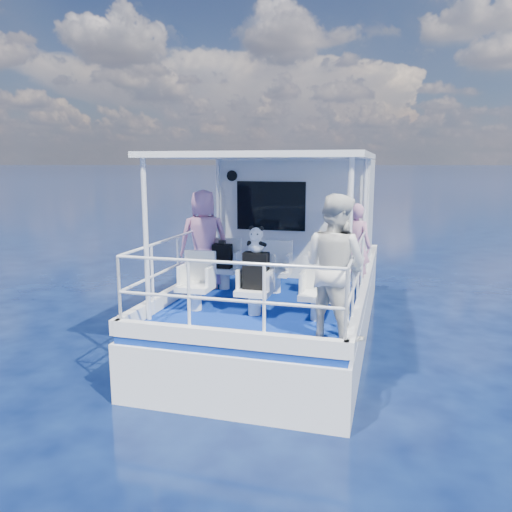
{
  "coord_description": "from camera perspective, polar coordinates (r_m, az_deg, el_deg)",
  "views": [
    {
      "loc": [
        1.85,
        -7.7,
        3.03
      ],
      "look_at": [
        -0.17,
        -0.4,
        1.62
      ],
      "focal_mm": 35.0,
      "sensor_mm": 36.0,
      "label": 1
    }
  ],
  "objects": [
    {
      "name": "panda",
      "position": [
        6.93,
        0.04,
        1.9
      ],
      "size": [
        0.24,
        0.2,
        0.37
      ],
      "primitive_type": null,
      "color": "white",
      "rests_on": "backpack_center"
    },
    {
      "name": "cabin",
      "position": [
        10.22,
        4.97,
        4.73
      ],
      "size": [
        2.85,
        2.0,
        2.2
      ],
      "primitive_type": "cube",
      "color": "white",
      "rests_on": "deck"
    },
    {
      "name": "seat_stbd_aft",
      "position": [
        6.95,
        7.02,
        -5.73
      ],
      "size": [
        0.48,
        0.46,
        0.38
      ],
      "primitive_type": "cube",
      "color": "white",
      "rests_on": "deck"
    },
    {
      "name": "seat_center_fwd",
      "position": [
        8.34,
        2.22,
        -2.89
      ],
      "size": [
        0.48,
        0.46,
        0.38
      ],
      "primitive_type": "cube",
      "color": "white",
      "rests_on": "deck"
    },
    {
      "name": "seat_port_aft",
      "position": [
        7.41,
        -6.93,
        -4.69
      ],
      "size": [
        0.48,
        0.46,
        0.38
      ],
      "primitive_type": "cube",
      "color": "white",
      "rests_on": "deck"
    },
    {
      "name": "canopy",
      "position": [
        7.73,
        1.64,
        11.37
      ],
      "size": [
        3.0,
        3.2,
        0.08
      ],
      "primitive_type": "cube",
      "color": "white",
      "rests_on": "cabin"
    },
    {
      "name": "hull",
      "position": [
        9.4,
        3.3,
        -8.27
      ],
      "size": [
        3.0,
        7.0,
        1.6
      ],
      "primitive_type": "cube",
      "color": "white",
      "rests_on": "ground"
    },
    {
      "name": "canopy_posts",
      "position": [
        7.75,
        1.5,
        2.92
      ],
      "size": [
        2.77,
        2.97,
        2.2
      ],
      "color": "white",
      "rests_on": "deck"
    },
    {
      "name": "backpack_center",
      "position": [
        7.02,
        -0.0,
        -1.69
      ],
      "size": [
        0.35,
        0.2,
        0.52
      ],
      "primitive_type": "cube",
      "color": "black",
      "rests_on": "seat_center_aft"
    },
    {
      "name": "passenger_port_fwd",
      "position": [
        8.56,
        -5.97,
        1.9
      ],
      "size": [
        0.76,
        0.66,
        1.7
      ],
      "primitive_type": "imported",
      "rotation": [
        0.0,
        0.0,
        3.54
      ],
      "color": "pink",
      "rests_on": "deck"
    },
    {
      "name": "compact_camera",
      "position": [
        8.42,
        -3.91,
        1.58
      ],
      "size": [
        0.11,
        0.07,
        0.07
      ],
      "primitive_type": "cube",
      "color": "black",
      "rests_on": "backpack_port"
    },
    {
      "name": "passenger_stbd_aft",
      "position": [
        6.14,
        8.98,
        -1.23
      ],
      "size": [
        1.08,
        1.01,
        1.78
      ],
      "primitive_type": "imported",
      "rotation": [
        0.0,
        0.0,
        2.62
      ],
      "color": "silver",
      "rests_on": "deck"
    },
    {
      "name": "deck",
      "position": [
        9.16,
        3.36,
        -3.23
      ],
      "size": [
        2.9,
        6.9,
        0.1
      ],
      "primitive_type": "cube",
      "color": "navy",
      "rests_on": "hull"
    },
    {
      "name": "seat_stbd_fwd",
      "position": [
        8.19,
        8.37,
        -3.25
      ],
      "size": [
        0.48,
        0.46,
        0.38
      ],
      "primitive_type": "cube",
      "color": "white",
      "rests_on": "deck"
    },
    {
      "name": "railings",
      "position": [
        7.54,
        0.89,
        -1.92
      ],
      "size": [
        2.84,
        3.59,
        1.0
      ],
      "primitive_type": null,
      "color": "white",
      "rests_on": "deck"
    },
    {
      "name": "seat_center_aft",
      "position": [
        7.12,
        -0.19,
        -5.23
      ],
      "size": [
        0.48,
        0.46,
        0.38
      ],
      "primitive_type": "cube",
      "color": "white",
      "rests_on": "deck"
    },
    {
      "name": "ground",
      "position": [
        8.48,
        1.85,
        -10.38
      ],
      "size": [
        2000.0,
        2000.0,
        0.0
      ],
      "primitive_type": "plane",
      "color": "black",
      "rests_on": "ground"
    },
    {
      "name": "backpack_port",
      "position": [
        8.45,
        -3.87,
        -0.01
      ],
      "size": [
        0.31,
        0.17,
        0.41
      ],
      "primitive_type": "cube",
      "color": "black",
      "rests_on": "seat_port_fwd"
    },
    {
      "name": "passenger_stbd_fwd",
      "position": [
        8.7,
        11.3,
        1.12
      ],
      "size": [
        0.61,
        0.48,
        1.47
      ],
      "primitive_type": "imported",
      "rotation": [
        0.0,
        0.0,
        2.88
      ],
      "color": "#CC84A9",
      "rests_on": "deck"
    },
    {
      "name": "seat_port_fwd",
      "position": [
        8.59,
        -3.64,
        -2.52
      ],
      "size": [
        0.48,
        0.46,
        0.38
      ],
      "primitive_type": "cube",
      "color": "white",
      "rests_on": "deck"
    }
  ]
}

